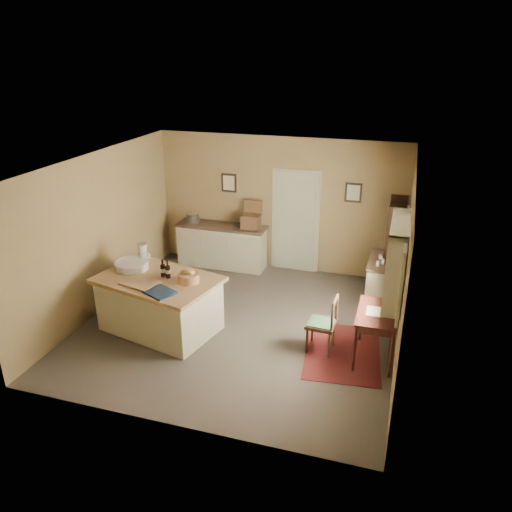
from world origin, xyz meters
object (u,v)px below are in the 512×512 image
at_px(shelving_unit, 396,251).
at_px(desk_chair, 321,324).
at_px(work_island, 159,302).
at_px(sideboard, 222,244).
at_px(right_cabinet, 383,283).
at_px(writing_desk, 377,318).

bearing_deg(shelving_unit, desk_chair, -114.25).
height_order(work_island, sideboard, work_island).
bearing_deg(right_cabinet, writing_desk, -89.99).
relative_size(sideboard, writing_desk, 1.98).
xyz_separation_m(work_island, sideboard, (0.07, 2.69, -0.00)).
relative_size(desk_chair, right_cabinet, 0.88).
height_order(sideboard, desk_chair, sideboard).
bearing_deg(sideboard, work_island, -91.41).
xyz_separation_m(right_cabinet, shelving_unit, (0.15, 0.43, 0.46)).
height_order(writing_desk, shelving_unit, shelving_unit).
distance_m(work_island, sideboard, 2.69).
xyz_separation_m(desk_chair, shelving_unit, (0.94, 2.10, 0.47)).
bearing_deg(desk_chair, right_cabinet, 67.27).
xyz_separation_m(sideboard, desk_chair, (2.53, -2.54, -0.04)).
relative_size(work_island, shelving_unit, 1.14).
xyz_separation_m(work_island, writing_desk, (3.39, 0.17, 0.19)).
bearing_deg(writing_desk, desk_chair, -178.02).
bearing_deg(sideboard, right_cabinet, -14.72).
bearing_deg(shelving_unit, right_cabinet, -109.31).
relative_size(work_island, desk_chair, 2.36).
height_order(sideboard, shelving_unit, shelving_unit).
bearing_deg(work_island, sideboard, 101.79).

